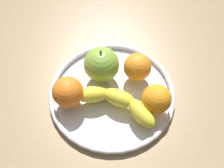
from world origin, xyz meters
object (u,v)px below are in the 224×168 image
banana (116,101)px  orange_front_left (137,67)px  fruit_bowl (112,93)px  apple (101,65)px  orange_back_right (68,92)px  orange_center (157,99)px

banana → orange_front_left: 9.88cm
fruit_bowl → apple: apple is taller
apple → orange_back_right: 9.95cm
banana → orange_center: bearing=-157.9°
banana → fruit_bowl: bearing=-55.0°
orange_front_left → apple: bearing=3.8°
banana → orange_front_left: size_ratio=2.98×
orange_front_left → fruit_bowl: bearing=41.2°
fruit_bowl → apple: bearing=-57.9°
orange_back_right → banana: bearing=175.7°
orange_front_left → banana: bearing=62.2°
orange_back_right → orange_center: (-19.26, 0.40, -0.21)cm
apple → orange_center: (-12.54, 7.71, -0.90)cm
apple → orange_center: 14.75cm
apple → fruit_bowl: bearing=122.1°
orange_center → orange_back_right: bearing=-1.2°
apple → orange_back_right: size_ratio=1.32×
banana → orange_back_right: (10.48, -0.78, 1.61)cm
fruit_bowl → orange_back_right: (9.45, 2.96, 4.34)cm
banana → orange_back_right: bearing=15.3°
fruit_bowl → banana: banana is taller
fruit_bowl → banana: (-1.03, 3.74, 2.73)cm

